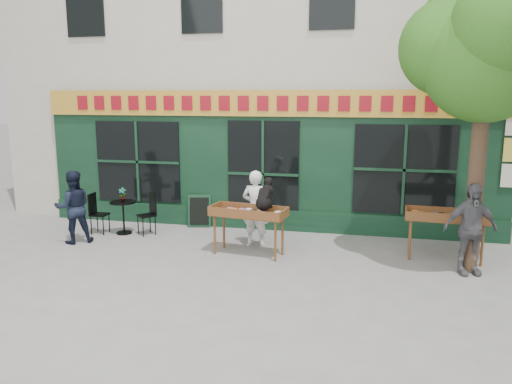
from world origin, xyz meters
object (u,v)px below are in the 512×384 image
(book_cart_center, at_px, (248,215))
(man_right, at_px, (470,229))
(bistro_table, at_px, (123,211))
(man_left, at_px, (73,207))
(book_cart_right, at_px, (446,219))
(dog, at_px, (265,193))
(woman, at_px, (256,208))

(book_cart_center, xyz_separation_m, man_right, (4.12, -0.22, 0.01))
(bistro_table, bearing_deg, man_left, -127.87)
(book_cart_right, height_order, man_left, man_left)
(man_right, xyz_separation_m, bistro_table, (-7.32, 1.08, -0.29))
(man_left, bearing_deg, dog, 142.03)
(book_cart_center, distance_m, woman, 0.65)
(man_right, relative_size, man_left, 1.05)
(book_cart_center, distance_m, bistro_table, 3.33)
(book_cart_center, xyz_separation_m, man_left, (-3.90, -0.03, -0.03))
(book_cart_center, xyz_separation_m, bistro_table, (-3.20, 0.87, -0.28))
(dog, distance_m, book_cart_right, 3.55)
(book_cart_center, height_order, dog, dog)
(book_cart_right, height_order, man_right, man_right)
(woman, relative_size, bistro_table, 2.15)
(dog, distance_m, man_right, 3.80)
(woman, bearing_deg, man_right, 176.63)
(woman, xyz_separation_m, bistro_table, (-3.20, 0.22, -0.27))
(book_cart_center, bearing_deg, woman, 98.52)
(dog, relative_size, woman, 0.37)
(man_right, bearing_deg, book_cart_right, 95.34)
(dog, distance_m, woman, 0.91)
(book_cart_right, distance_m, man_left, 7.74)
(bistro_table, bearing_deg, dog, -14.46)
(woman, bearing_deg, dog, 125.08)
(book_cart_right, xyz_separation_m, man_left, (-7.72, -0.57, -0.03))
(book_cart_right, bearing_deg, dog, -166.93)
(book_cart_center, height_order, book_cart_right, same)
(man_left, bearing_deg, man_right, 140.93)
(woman, xyz_separation_m, book_cart_right, (3.82, -0.12, 0.01))
(man_right, bearing_deg, man_left, 162.22)
(book_cart_center, xyz_separation_m, book_cart_right, (3.82, 0.53, 0.00))
(book_cart_center, relative_size, man_left, 0.99)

